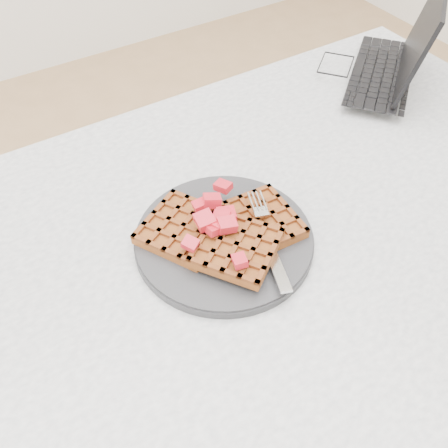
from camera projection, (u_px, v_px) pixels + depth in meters
name	position (u px, v px, depth m)	size (l,w,h in m)	color
ground	(253.00, 428.00, 1.28)	(4.00, 4.00, 0.00)	tan
table	(270.00, 283.00, 0.81)	(1.20, 0.80, 0.75)	silver
plate	(224.00, 239.00, 0.71)	(0.26, 0.26, 0.02)	#252628
waffles	(226.00, 232.00, 0.70)	(0.22, 0.22, 0.03)	brown
strawberry_pile	(224.00, 217.00, 0.68)	(0.15, 0.15, 0.02)	#A00514
fork	(266.00, 238.00, 0.69)	(0.02, 0.18, 0.02)	silver
laptop	(374.00, 64.00, 0.99)	(0.34, 0.33, 0.19)	black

